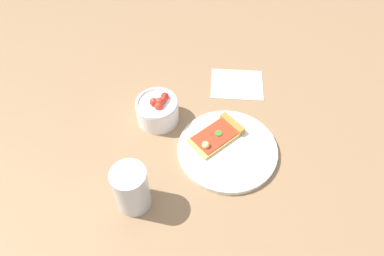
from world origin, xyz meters
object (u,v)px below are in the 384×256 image
pizza_slice_main (219,134)px  salad_bowl (158,110)px  paper_napkin (237,84)px  plate (227,150)px  soda_glass (132,189)px

pizza_slice_main → salad_bowl: 0.18m
pizza_slice_main → salad_bowl: size_ratio=1.36×
salad_bowl → paper_napkin: bearing=44.5°
plate → salad_bowl: 0.22m
soda_glass → pizza_slice_main: bearing=55.9°
plate → salad_bowl: salad_bowl is taller
salad_bowl → paper_napkin: size_ratio=0.74×
plate → soda_glass: bearing=-133.7°
soda_glass → paper_napkin: soda_glass is taller
pizza_slice_main → soda_glass: (-0.15, -0.23, 0.04)m
plate → pizza_slice_main: bearing=131.8°
soda_glass → paper_napkin: (0.17, 0.45, -0.06)m
plate → salad_bowl: size_ratio=2.24×
plate → pizza_slice_main: size_ratio=1.65×
salad_bowl → soda_glass: bearing=-85.3°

